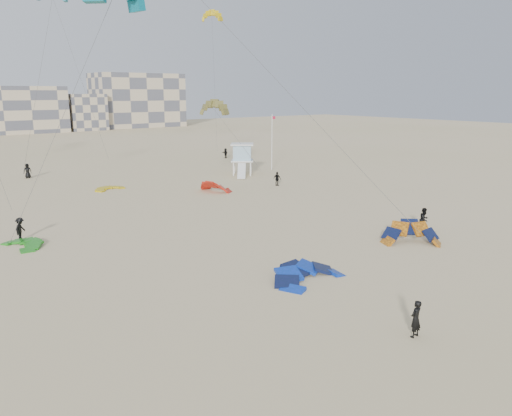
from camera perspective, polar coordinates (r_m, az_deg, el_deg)
ground at (r=24.51m, az=9.35°, el=-12.33°), size 320.00×320.00×0.00m
kite_ground_blue at (r=29.01m, az=6.01°, el=-8.10°), size 5.20×5.42×2.58m
kite_ground_orange at (r=37.12m, az=17.27°, el=-3.87°), size 5.75×5.74×4.10m
kite_ground_green at (r=38.37m, az=-25.06°, el=-3.99°), size 3.97×3.80×1.06m
kite_ground_red_far at (r=54.14m, az=-4.65°, el=1.91°), size 4.70×4.61×3.59m
kite_ground_yellow at (r=57.28m, az=-16.44°, el=2.04°), size 3.67×3.80×0.56m
kitesurfer_main at (r=23.25m, az=17.79°, el=-11.97°), size 0.65×0.45×1.70m
kitesurfer_b at (r=40.49m, az=18.66°, el=-1.25°), size 0.93×0.75×1.81m
kitesurfer_c at (r=39.74m, az=-25.34°, el=-2.19°), size 1.17×1.24×1.69m
kitesurfer_d at (r=57.11m, az=2.44°, el=3.35°), size 0.68×1.02×1.61m
kitesurfer_e at (r=68.38m, az=-24.66°, el=3.88°), size 1.03×0.84×1.83m
kitesurfer_f at (r=81.57m, az=-3.51°, el=6.27°), size 0.56×1.51×1.60m
kite_fly_olive at (r=66.67m, az=-4.84°, el=11.21°), size 5.32×11.19×8.84m
kite_fly_yellow at (r=83.76m, az=-5.07°, el=20.93°), size 4.48×4.48×22.06m
lifeguard_tower_near at (r=64.77m, az=-1.56°, el=5.59°), size 4.01×6.07×4.04m
flagpole at (r=68.64m, az=1.84°, el=7.67°), size 0.61×0.09×7.57m
condo_east at (r=161.28m, az=-13.38°, el=11.87°), size 26.00×14.00×16.00m
condo_fill_right at (r=151.04m, az=-19.00°, el=10.32°), size 10.00×10.00×10.00m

